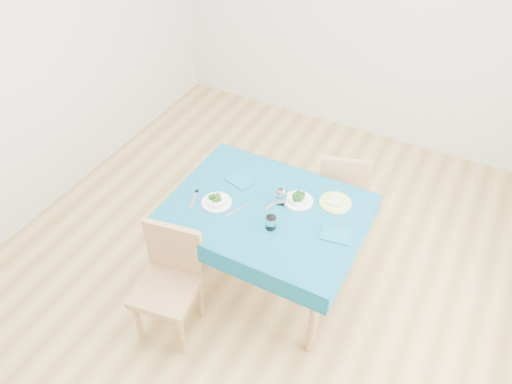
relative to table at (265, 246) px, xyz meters
The scene contains 16 objects.
room_shell 0.97m from the table, 165.48° to the left, with size 4.02×4.52×2.73m.
table is the anchor object (origin of this frame).
chair_near 0.79m from the table, 119.04° to the right, with size 0.40×0.43×0.99m, color #A1794C.
chair_far 0.85m from the table, 70.82° to the left, with size 0.37×0.41×0.93m, color #A1794C.
bowl_near 0.53m from the table, 160.84° to the right, with size 0.21×0.21×0.06m, color white, non-canonical shape.
bowl_far 0.47m from the table, 45.44° to the left, with size 0.20×0.20×0.06m, color white, non-canonical shape.
fork_near 0.63m from the table, 162.23° to the right, with size 0.03×0.19×0.00m, color silver.
knife_near 0.43m from the table, 147.57° to the right, with size 0.02×0.20×0.00m, color silver.
fork_far 0.39m from the table, 66.19° to the left, with size 0.03×0.20×0.00m, color silver.
knife_far 0.62m from the table, ahead, with size 0.01×0.20×0.00m, color silver.
napkin_near 0.51m from the table, 151.13° to the left, with size 0.19×0.13×0.01m, color #0E5B7A.
napkin_far 0.64m from the table, ahead, with size 0.19×0.13×0.01m, color #0E5B7A.
tumbler_center 0.44m from the table, 58.17° to the left, with size 0.08×0.08×0.10m, color white.
tumbler_side 0.46m from the table, 53.80° to the right, with size 0.07×0.07×0.09m, color white.
side_plate 0.61m from the table, 34.17° to the left, with size 0.22×0.22×0.01m, color #C9D668.
bread_slice 0.62m from the table, 34.17° to the left, with size 0.09×0.09×0.01m, color beige.
Camera 1 is at (1.17, -2.20, 3.09)m, focal length 35.00 mm.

